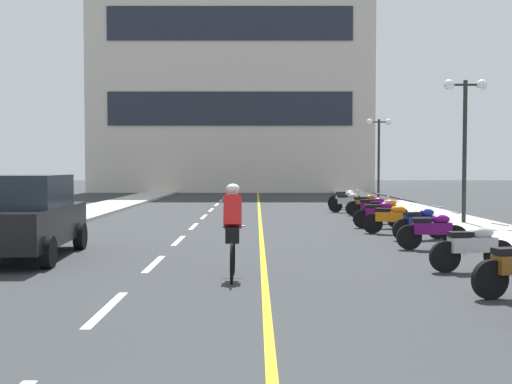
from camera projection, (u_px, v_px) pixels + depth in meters
name	position (u px, v px, depth m)	size (l,w,h in m)	color
ground_plane	(255.00, 219.00, 23.57)	(140.00, 140.00, 0.00)	#2D3033
curb_left	(89.00, 212.00, 26.58)	(2.40, 72.00, 0.12)	#B7B2A8
curb_right	(420.00, 212.00, 26.56)	(2.40, 72.00, 0.12)	#B7B2A8
lane_dash_1	(108.00, 309.00, 8.59)	(0.14, 2.20, 0.01)	silver
lane_dash_2	(155.00, 264.00, 12.59)	(0.14, 2.20, 0.01)	silver
lane_dash_3	(180.00, 240.00, 16.58)	(0.14, 2.20, 0.01)	silver
lane_dash_4	(195.00, 226.00, 20.58)	(0.14, 2.20, 0.01)	silver
lane_dash_5	(205.00, 217.00, 24.58)	(0.14, 2.20, 0.01)	silver
lane_dash_6	(212.00, 210.00, 28.57)	(0.14, 2.20, 0.01)	silver
lane_dash_7	(218.00, 205.00, 32.57)	(0.14, 2.20, 0.01)	silver
lane_dash_8	(222.00, 200.00, 36.57)	(0.14, 2.20, 0.01)	silver
lane_dash_9	(225.00, 197.00, 40.56)	(0.14, 2.20, 0.01)	silver
lane_dash_10	(228.00, 195.00, 44.56)	(0.14, 2.20, 0.01)	silver
lane_dash_11	(231.00, 192.00, 48.56)	(0.14, 2.20, 0.01)	silver
centre_line_yellow	(261.00, 213.00, 26.57)	(0.12, 66.00, 0.01)	gold
office_building	(233.00, 61.00, 50.92)	(22.54, 7.73, 21.77)	beige
street_lamp_mid	(466.00, 117.00, 20.62)	(1.46, 0.36, 4.83)	black
street_lamp_far	(380.00, 140.00, 35.31)	(1.46, 0.36, 4.67)	black
parked_car_near	(27.00, 216.00, 13.34)	(2.12, 4.29, 1.82)	black
motorcycle_3	(474.00, 247.00, 11.60)	(1.70, 0.60, 0.92)	black
motorcycle_4	(434.00, 230.00, 14.68)	(1.70, 0.60, 0.92)	black
motorcycle_5	(422.00, 223.00, 16.73)	(1.65, 0.77, 0.92)	black
motorcycle_6	(393.00, 218.00, 18.12)	(1.64, 0.80, 0.92)	black
motorcycle_7	(381.00, 214.00, 19.88)	(1.70, 0.60, 0.92)	black
motorcycle_8	(386.00, 210.00, 21.54)	(1.69, 0.61, 0.92)	black
motorcycle_9	(375.00, 208.00, 22.97)	(1.63, 0.81, 0.92)	black
motorcycle_10	(367.00, 204.00, 25.16)	(1.70, 0.60, 0.92)	black
motorcycle_11	(350.00, 202.00, 26.77)	(1.69, 0.63, 0.92)	black
motorcycle_12	(347.00, 200.00, 28.74)	(1.63, 0.81, 0.92)	black
motorcycle_13	(347.00, 198.00, 30.35)	(1.66, 0.73, 0.92)	black
cyclist_rider	(234.00, 229.00, 10.98)	(0.42, 1.77, 1.71)	black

